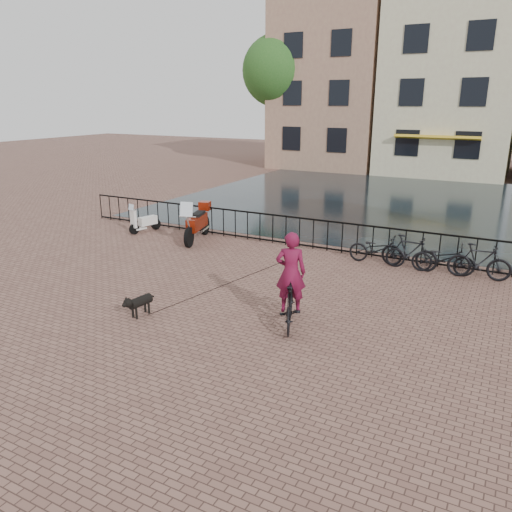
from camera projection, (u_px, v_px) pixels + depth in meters
The scene contains 14 objects.
ground at pixel (184, 355), 9.74m from camera, with size 100.00×100.00×0.00m, color brown.
canal_water at pixel (393, 202), 24.32m from camera, with size 20.00×20.00×0.00m, color black.
railing at pixel (328, 236), 16.33m from camera, with size 20.00×0.05×1.02m.
canal_house_left at pixel (339, 76), 36.46m from camera, with size 7.50×9.00×12.80m.
canal_house_mid at pixel (454, 82), 33.03m from camera, with size 8.00×9.50×11.80m.
tree_far_left at pixel (278, 71), 35.40m from camera, with size 5.04×5.04×9.27m.
cyclist at pixel (290, 285), 10.74m from camera, with size 1.15×1.89×2.50m.
dog at pixel (140, 304), 11.45m from camera, with size 0.38×0.86×0.56m.
motorcycle at pixel (197, 218), 17.44m from camera, with size 1.10×2.30×1.60m.
scooter at pixel (145, 217), 18.69m from camera, with size 0.66×1.31×1.17m.
parked_bike_0 at pixel (377, 250), 15.04m from camera, with size 0.60×1.72×0.90m, color black.
parked_bike_1 at pixel (409, 252), 14.60m from camera, with size 0.47×1.66×1.00m, color black.
parked_bike_2 at pixel (443, 258), 14.19m from camera, with size 0.60×1.72×0.90m, color black.
parked_bike_3 at pixel (479, 262), 13.75m from camera, with size 0.47×1.66×1.00m, color black.
Camera 1 is at (5.33, -7.04, 4.77)m, focal length 35.00 mm.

